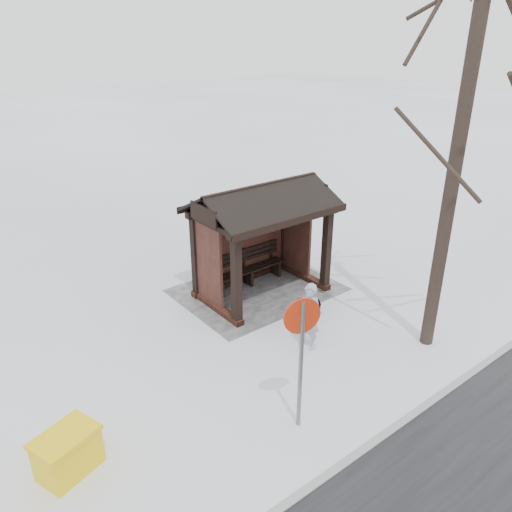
{
  "coord_description": "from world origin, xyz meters",
  "views": [
    {
      "loc": [
        7.59,
        9.42,
        6.53
      ],
      "look_at": [
        0.84,
        0.8,
        1.62
      ],
      "focal_mm": 35.0,
      "sensor_mm": 36.0,
      "label": 1
    }
  ],
  "objects_px": {
    "tree_near": "(473,55)",
    "grit_bin": "(68,452)",
    "pedestrian": "(309,317)",
    "road_sign": "(301,338)",
    "dog": "(309,306)",
    "bus_shelter": "(259,217)"
  },
  "relations": [
    {
      "from": "tree_near",
      "to": "grit_bin",
      "type": "xyz_separation_m",
      "value": [
        7.77,
        -1.37,
        -5.77
      ]
    },
    {
      "from": "pedestrian",
      "to": "road_sign",
      "type": "relative_size",
      "value": 0.6
    },
    {
      "from": "dog",
      "to": "road_sign",
      "type": "relative_size",
      "value": 0.29
    },
    {
      "from": "pedestrian",
      "to": "grit_bin",
      "type": "height_order",
      "value": "pedestrian"
    },
    {
      "from": "pedestrian",
      "to": "road_sign",
      "type": "distance_m",
      "value": 2.71
    },
    {
      "from": "road_sign",
      "to": "pedestrian",
      "type": "bearing_deg",
      "value": -119.72
    },
    {
      "from": "bus_shelter",
      "to": "dog",
      "type": "bearing_deg",
      "value": 93.6
    },
    {
      "from": "bus_shelter",
      "to": "tree_near",
      "type": "relative_size",
      "value": 0.4
    },
    {
      "from": "tree_near",
      "to": "pedestrian",
      "type": "bearing_deg",
      "value": -34.08
    },
    {
      "from": "pedestrian",
      "to": "grit_bin",
      "type": "bearing_deg",
      "value": -100.83
    },
    {
      "from": "tree_near",
      "to": "road_sign",
      "type": "height_order",
      "value": "tree_near"
    },
    {
      "from": "tree_near",
      "to": "road_sign",
      "type": "relative_size",
      "value": 3.46
    },
    {
      "from": "road_sign",
      "to": "tree_near",
      "type": "bearing_deg",
      "value": -160.21
    },
    {
      "from": "dog",
      "to": "bus_shelter",
      "type": "bearing_deg",
      "value": 176.95
    },
    {
      "from": "bus_shelter",
      "to": "dog",
      "type": "height_order",
      "value": "bus_shelter"
    },
    {
      "from": "tree_near",
      "to": "road_sign",
      "type": "distance_m",
      "value": 5.97
    },
    {
      "from": "bus_shelter",
      "to": "grit_bin",
      "type": "height_order",
      "value": "bus_shelter"
    },
    {
      "from": "tree_near",
      "to": "dog",
      "type": "distance_m",
      "value": 6.49
    },
    {
      "from": "grit_bin",
      "to": "pedestrian",
      "type": "bearing_deg",
      "value": 162.93
    },
    {
      "from": "pedestrian",
      "to": "bus_shelter",
      "type": "bearing_deg",
      "value": 151.59
    },
    {
      "from": "pedestrian",
      "to": "dog",
      "type": "xyz_separation_m",
      "value": [
        -0.91,
        -0.93,
        -0.47
      ]
    },
    {
      "from": "tree_near",
      "to": "grit_bin",
      "type": "bearing_deg",
      "value": -10.01
    }
  ]
}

